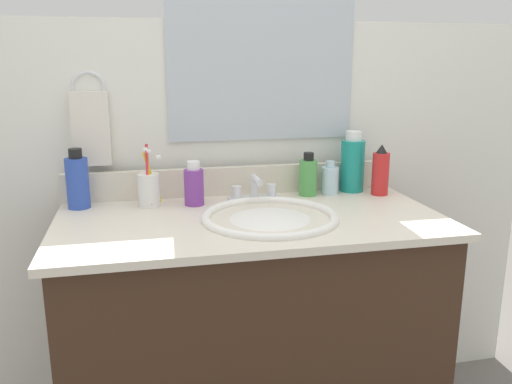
{
  "coord_description": "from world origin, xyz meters",
  "views": [
    {
      "loc": [
        -0.29,
        -1.37,
        1.18
      ],
      "look_at": [
        0.01,
        0.0,
        0.83
      ],
      "focal_mm": 37.07,
      "sensor_mm": 36.0,
      "label": 1
    }
  ],
  "objects_px": {
    "faucet": "(255,192)",
    "bottle_gel_clear": "(330,180)",
    "bottle_cream_purple": "(194,185)",
    "bottle_shampoo_blue": "(78,181)",
    "bottle_spray_red": "(380,172)",
    "bottle_mouthwash_teal": "(352,164)",
    "hand_towel": "(91,129)",
    "cup_white_ceramic": "(149,189)",
    "bottle_toner_green": "(308,176)"
  },
  "relations": [
    {
      "from": "bottle_shampoo_blue",
      "to": "bottle_spray_red",
      "type": "bearing_deg",
      "value": -2.76
    },
    {
      "from": "bottle_toner_green",
      "to": "bottle_gel_clear",
      "type": "relative_size",
      "value": 1.28
    },
    {
      "from": "faucet",
      "to": "bottle_gel_clear",
      "type": "height_order",
      "value": "bottle_gel_clear"
    },
    {
      "from": "faucet",
      "to": "cup_white_ceramic",
      "type": "distance_m",
      "value": 0.32
    },
    {
      "from": "bottle_cream_purple",
      "to": "cup_white_ceramic",
      "type": "relative_size",
      "value": 0.71
    },
    {
      "from": "bottle_shampoo_blue",
      "to": "bottle_toner_green",
      "type": "distance_m",
      "value": 0.7
    },
    {
      "from": "bottle_toner_green",
      "to": "bottle_spray_red",
      "type": "height_order",
      "value": "bottle_spray_red"
    },
    {
      "from": "bottle_cream_purple",
      "to": "bottle_gel_clear",
      "type": "relative_size",
      "value": 1.23
    },
    {
      "from": "bottle_toner_green",
      "to": "bottle_cream_purple",
      "type": "bearing_deg",
      "value": -174.19
    },
    {
      "from": "hand_towel",
      "to": "bottle_mouthwash_teal",
      "type": "distance_m",
      "value": 0.83
    },
    {
      "from": "bottle_mouthwash_teal",
      "to": "bottle_gel_clear",
      "type": "height_order",
      "value": "bottle_mouthwash_teal"
    },
    {
      "from": "hand_towel",
      "to": "faucet",
      "type": "relative_size",
      "value": 1.38
    },
    {
      "from": "bottle_toner_green",
      "to": "bottle_mouthwash_teal",
      "type": "bearing_deg",
      "value": 8.99
    },
    {
      "from": "bottle_toner_green",
      "to": "cup_white_ceramic",
      "type": "bearing_deg",
      "value": -177.17
    },
    {
      "from": "bottle_shampoo_blue",
      "to": "faucet",
      "type": "bearing_deg",
      "value": -3.74
    },
    {
      "from": "faucet",
      "to": "bottle_cream_purple",
      "type": "relative_size",
      "value": 1.21
    },
    {
      "from": "hand_towel",
      "to": "faucet",
      "type": "height_order",
      "value": "hand_towel"
    },
    {
      "from": "bottle_shampoo_blue",
      "to": "bottle_cream_purple",
      "type": "height_order",
      "value": "bottle_shampoo_blue"
    },
    {
      "from": "bottle_toner_green",
      "to": "bottle_gel_clear",
      "type": "height_order",
      "value": "bottle_toner_green"
    },
    {
      "from": "hand_towel",
      "to": "bottle_toner_green",
      "type": "distance_m",
      "value": 0.68
    },
    {
      "from": "bottle_toner_green",
      "to": "cup_white_ceramic",
      "type": "relative_size",
      "value": 0.74
    },
    {
      "from": "bottle_mouthwash_teal",
      "to": "bottle_toner_green",
      "type": "xyz_separation_m",
      "value": [
        -0.16,
        -0.03,
        -0.03
      ]
    },
    {
      "from": "bottle_mouthwash_teal",
      "to": "hand_towel",
      "type": "bearing_deg",
      "value": 175.87
    },
    {
      "from": "faucet",
      "to": "bottle_spray_red",
      "type": "distance_m",
      "value": 0.41
    },
    {
      "from": "bottle_gel_clear",
      "to": "bottle_cream_purple",
      "type": "bearing_deg",
      "value": -174.91
    },
    {
      "from": "bottle_cream_purple",
      "to": "bottle_toner_green",
      "type": "height_order",
      "value": "bottle_toner_green"
    },
    {
      "from": "faucet",
      "to": "bottle_shampoo_blue",
      "type": "bearing_deg",
      "value": 176.26
    },
    {
      "from": "bottle_spray_red",
      "to": "bottle_toner_green",
      "type": "bearing_deg",
      "value": 169.56
    },
    {
      "from": "bottle_shampoo_blue",
      "to": "bottle_gel_clear",
      "type": "bearing_deg",
      "value": -0.06
    },
    {
      "from": "hand_towel",
      "to": "bottle_shampoo_blue",
      "type": "xyz_separation_m",
      "value": [
        -0.04,
        -0.08,
        -0.14
      ]
    },
    {
      "from": "bottle_shampoo_blue",
      "to": "bottle_gel_clear",
      "type": "distance_m",
      "value": 0.77
    },
    {
      "from": "bottle_toner_green",
      "to": "bottle_spray_red",
      "type": "relative_size",
      "value": 0.85
    },
    {
      "from": "faucet",
      "to": "bottle_spray_red",
      "type": "bearing_deg",
      "value": -1.51
    },
    {
      "from": "faucet",
      "to": "bottle_gel_clear",
      "type": "bearing_deg",
      "value": 7.39
    },
    {
      "from": "hand_towel",
      "to": "cup_white_ceramic",
      "type": "height_order",
      "value": "hand_towel"
    },
    {
      "from": "hand_towel",
      "to": "bottle_cream_purple",
      "type": "height_order",
      "value": "hand_towel"
    },
    {
      "from": "bottle_spray_red",
      "to": "faucet",
      "type": "bearing_deg",
      "value": 178.49
    },
    {
      "from": "cup_white_ceramic",
      "to": "hand_towel",
      "type": "bearing_deg",
      "value": 145.71
    },
    {
      "from": "bottle_gel_clear",
      "to": "cup_white_ceramic",
      "type": "relative_size",
      "value": 0.58
    },
    {
      "from": "hand_towel",
      "to": "bottle_mouthwash_teal",
      "type": "bearing_deg",
      "value": -4.13
    },
    {
      "from": "faucet",
      "to": "cup_white_ceramic",
      "type": "bearing_deg",
      "value": 178.83
    },
    {
      "from": "bottle_shampoo_blue",
      "to": "bottle_toner_green",
      "type": "bearing_deg",
      "value": -0.23
    },
    {
      "from": "hand_towel",
      "to": "bottle_gel_clear",
      "type": "relative_size",
      "value": 2.05
    },
    {
      "from": "bottle_shampoo_blue",
      "to": "bottle_cream_purple",
      "type": "distance_m",
      "value": 0.33
    },
    {
      "from": "bottle_mouthwash_teal",
      "to": "bottle_spray_red",
      "type": "bearing_deg",
      "value": -44.47
    },
    {
      "from": "hand_towel",
      "to": "cup_white_ceramic",
      "type": "distance_m",
      "value": 0.25
    },
    {
      "from": "bottle_cream_purple",
      "to": "bottle_toner_green",
      "type": "distance_m",
      "value": 0.37
    },
    {
      "from": "hand_towel",
      "to": "bottle_mouthwash_teal",
      "type": "height_order",
      "value": "hand_towel"
    },
    {
      "from": "bottle_gel_clear",
      "to": "bottle_spray_red",
      "type": "distance_m",
      "value": 0.16
    },
    {
      "from": "bottle_cream_purple",
      "to": "bottle_mouthwash_teal",
      "type": "relative_size",
      "value": 0.67
    }
  ]
}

